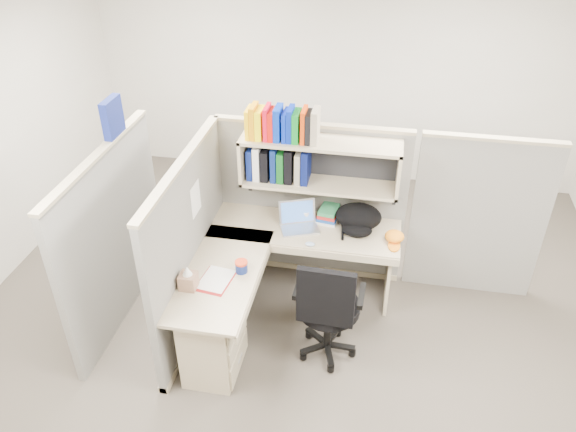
% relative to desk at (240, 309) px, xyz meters
% --- Properties ---
extents(ground, '(6.00, 6.00, 0.00)m').
position_rel_desk_xyz_m(ground, '(0.41, 0.29, -0.44)').
color(ground, '#322E27').
rests_on(ground, ground).
extents(room_shell, '(6.00, 6.00, 6.00)m').
position_rel_desk_xyz_m(room_shell, '(0.41, 0.29, 1.18)').
color(room_shell, '#B0A99F').
rests_on(room_shell, ground).
extents(cubicle, '(3.79, 1.84, 1.95)m').
position_rel_desk_xyz_m(cubicle, '(0.04, 0.74, 0.47)').
color(cubicle, slate).
rests_on(cubicle, ground).
extents(desk, '(1.74, 1.75, 0.73)m').
position_rel_desk_xyz_m(desk, '(0.00, 0.00, 0.00)').
color(desk, tan).
rests_on(desk, ground).
extents(laptop, '(0.44, 0.44, 0.24)m').
position_rel_desk_xyz_m(laptop, '(0.36, 0.83, 0.41)').
color(laptop, '#AEAFB3').
rests_on(laptop, desk).
extents(backpack, '(0.47, 0.40, 0.25)m').
position_rel_desk_xyz_m(backpack, '(0.88, 0.90, 0.41)').
color(backpack, black).
rests_on(backpack, desk).
extents(orange_cap, '(0.18, 0.20, 0.09)m').
position_rel_desk_xyz_m(orange_cap, '(1.22, 0.81, 0.34)').
color(orange_cap, orange).
rests_on(orange_cap, desk).
extents(snack_canister, '(0.11, 0.11, 0.10)m').
position_rel_desk_xyz_m(snack_canister, '(-0.01, 0.13, 0.34)').
color(snack_canister, navy).
rests_on(snack_canister, desk).
extents(tissue_box, '(0.13, 0.13, 0.21)m').
position_rel_desk_xyz_m(tissue_box, '(-0.37, -0.14, 0.39)').
color(tissue_box, '#987056').
rests_on(tissue_box, desk).
extents(mouse, '(0.09, 0.07, 0.03)m').
position_rel_desk_xyz_m(mouse, '(0.49, 0.60, 0.31)').
color(mouse, '#92ACCF').
rests_on(mouse, desk).
extents(paper_cup, '(0.08, 0.08, 0.10)m').
position_rel_desk_xyz_m(paper_cup, '(0.39, 0.98, 0.34)').
color(paper_cup, silver).
rests_on(paper_cup, desk).
extents(book_stack, '(0.22, 0.28, 0.12)m').
position_rel_desk_xyz_m(book_stack, '(0.60, 1.04, 0.35)').
color(book_stack, gray).
rests_on(book_stack, desk).
extents(loose_paper, '(0.27, 0.33, 0.00)m').
position_rel_desk_xyz_m(loose_paper, '(-0.19, -0.00, 0.29)').
color(loose_paper, silver).
rests_on(loose_paper, desk).
extents(task_chair, '(0.56, 0.52, 1.08)m').
position_rel_desk_xyz_m(task_chair, '(0.73, 0.02, -0.06)').
color(task_chair, black).
rests_on(task_chair, ground).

